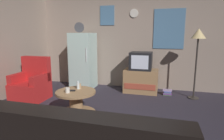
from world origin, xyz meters
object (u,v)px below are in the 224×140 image
Objects in this scene: coffee_table at (76,103)px; armchair at (32,85)px; wine_glass at (78,85)px; book_stack at (167,92)px; mug_ceramic_tan at (79,86)px; tv_stand at (141,81)px; crt_tv at (141,61)px; standing_lamp at (198,39)px; mug_ceramic_white at (68,90)px; remote_control at (71,90)px; fridge at (83,61)px.

armchair is (-1.35, 0.52, 0.11)m from coffee_table.
wine_glass reaches higher than book_stack.
mug_ceramic_tan is at bearing 89.37° from wine_glass.
tv_stand reaches higher than book_stack.
crt_tv is (-0.01, -0.00, 0.51)m from tv_stand.
crt_tv is at bearing 60.84° from coffee_table.
standing_lamp reaches higher than tv_stand.
wine_glass is 0.28m from mug_ceramic_white.
wine_glass is at bearing -90.63° from mug_ceramic_tan.
crt_tv is 0.34× the size of standing_lamp.
mug_ceramic_white is 0.12m from remote_control.
book_stack is (0.66, -0.09, -0.23)m from tv_stand.
tv_stand is 0.51m from crt_tv.
crt_tv is 6.00× the size of mug_ceramic_tan.
tv_stand is 0.88× the size of armchair.
mug_ceramic_tan is 0.42× the size of book_stack.
remote_control is 0.70× the size of book_stack.
remote_control is 2.42m from book_stack.
tv_stand is 1.85m from mug_ceramic_tan.
mug_ceramic_white is (-0.09, -0.13, 0.27)m from coffee_table.
tv_stand is 1.98m from coffee_table.
mug_ceramic_white is at bearing -105.66° from wine_glass.
wine_glass is at bearing -121.70° from crt_tv.
standing_lamp reaches higher than remote_control.
tv_stand is 0.53× the size of standing_lamp.
fridge is at bearing 176.51° from standing_lamp.
book_stack is at bearing 42.20° from wine_glass.
wine_glass is at bearing -122.04° from tv_stand.
remote_control is at bearing -111.65° from wine_glass.
standing_lamp is 2.77m from wine_glass.
fridge is 1.57m from crt_tv.
fridge is 1.84× the size of armchair.
crt_tv is at bearing 171.96° from standing_lamp.
crt_tv is 2.16m from mug_ceramic_white.
standing_lamp is at bearing 32.24° from wine_glass.
tv_stand is 5.60× the size of remote_control.
coffee_table is 0.25m from remote_control.
tv_stand is 2.15m from mug_ceramic_white.
coffee_table is 4.80× the size of wine_glass.
fridge is 1.67m from mug_ceramic_tan.
tv_stand is at bearing 0.22° from fridge.
crt_tv reaches higher than armchair.
mug_ceramic_tan is 0.21m from remote_control.
remote_control is at bearing -120.86° from crt_tv.
armchair reaches higher than wine_glass.
mug_ceramic_tan is at bearing -14.24° from armchair.
mug_ceramic_white reaches higher than coffee_table.
tv_stand is 5.60× the size of wine_glass.
fridge is 11.80× the size of wine_glass.
crt_tv reaches higher than wine_glass.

